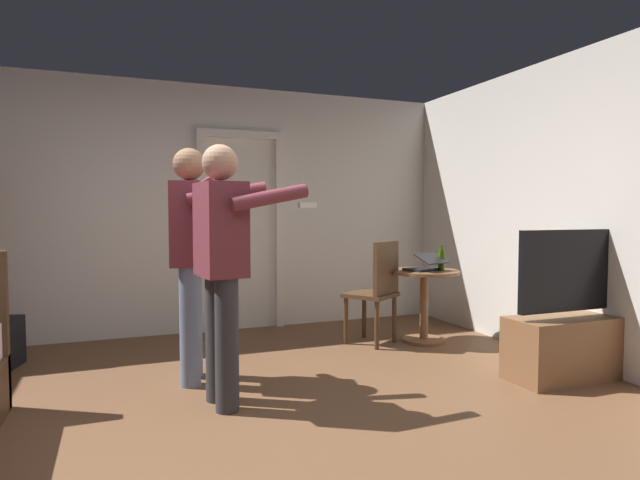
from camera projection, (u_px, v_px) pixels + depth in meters
The scene contains 11 objects.
ground_plane at pixel (228, 437), 2.96m from camera, with size 6.52×6.52×0.00m, color brown.
wall_back at pixel (174, 209), 5.44m from camera, with size 6.16×0.12×2.59m, color silver.
wall_right at pixel (623, 208), 3.98m from camera, with size 0.12×5.61×2.59m, color silver.
doorway_frame at pixel (241, 216), 5.62m from camera, with size 0.93×0.08×2.13m.
tv_flatscreen at pixel (572, 335), 4.00m from camera, with size 1.05×0.40×1.13m.
side_table at pixel (424, 293), 5.11m from camera, with size 0.68×0.68×0.70m.
laptop at pixel (425, 265), 5.05m from camera, with size 0.41×0.41×0.17m.
bottle_on_table at pixel (441, 260), 5.07m from camera, with size 0.06×0.06×0.25m.
wooden_chair at pixel (377, 288), 5.00m from camera, with size 0.58×0.58×0.99m.
person_blue_shirt at pixel (223, 257), 3.39m from camera, with size 0.74×0.56×1.70m.
person_striped_shirt at pixel (192, 247), 3.89m from camera, with size 0.72×0.67×1.74m.
Camera 1 is at (-0.57, -2.88, 1.27)m, focal length 29.49 mm.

